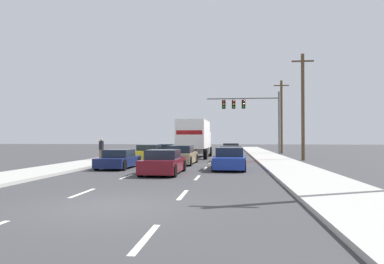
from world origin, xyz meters
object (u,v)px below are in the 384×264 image
object	(u,v)px
car_black	(168,150)
pedestrian_near_corner	(101,149)
box_truck	(195,137)
car_red	(231,154)
car_navy	(119,160)
car_orange	(231,150)
utility_pole_mid	(303,105)
car_tan	(182,156)
traffic_signal_mast	(246,108)
car_maroon	(163,163)
utility_pole_far	(281,116)
car_blue	(230,159)
car_yellow	(150,153)

from	to	relation	value
car_black	pedestrian_near_corner	xyz separation A→B (m)	(-3.83, -8.56, 0.41)
box_truck	car_red	xyz separation A→B (m)	(3.30, -4.48, -1.41)
car_navy	car_orange	world-z (taller)	car_orange
pedestrian_near_corner	utility_pole_mid	bearing A→B (deg)	9.42
car_tan	traffic_signal_mast	size ratio (longest dim) A/B	0.56
car_tan	traffic_signal_mast	xyz separation A→B (m)	(5.11, 14.94, 4.57)
car_orange	car_maroon	bearing A→B (deg)	-100.76
pedestrian_near_corner	car_black	bearing A→B (deg)	65.89
car_navy	traffic_signal_mast	world-z (taller)	traffic_signal_mast
car_orange	utility_pole_far	size ratio (longest dim) A/B	0.52
utility_pole_mid	utility_pole_far	bearing A→B (deg)	89.44
car_black	car_maroon	xyz separation A→B (m)	(3.03, -17.90, 0.00)
utility_pole_mid	car_red	bearing A→B (deg)	-162.01
traffic_signal_mast	pedestrian_near_corner	world-z (taller)	traffic_signal_mast
car_maroon	utility_pole_far	distance (m)	27.44
pedestrian_near_corner	car_navy	bearing A→B (deg)	-60.90
car_maroon	utility_pole_far	size ratio (longest dim) A/B	0.48
car_maroon	utility_pole_mid	xyz separation A→B (m)	(9.37, 12.03, 3.98)
car_orange	traffic_signal_mast	world-z (taller)	traffic_signal_mast
car_tan	car_orange	distance (m)	11.94
car_navy	box_truck	xyz separation A→B (m)	(3.50, 11.54, 1.45)
pedestrian_near_corner	car_blue	bearing A→B (deg)	-31.35
car_yellow	car_orange	xyz separation A→B (m)	(6.77, 7.09, 0.01)
car_black	car_red	xyz separation A→B (m)	(6.48, -7.79, -0.00)
car_maroon	car_blue	bearing A→B (deg)	42.20
car_yellow	utility_pole_mid	xyz separation A→B (m)	(12.69, 0.93, 3.96)
car_navy	car_orange	bearing A→B (deg)	65.78
traffic_signal_mast	utility_pole_far	size ratio (longest dim) A/B	0.92
car_red	utility_pole_far	distance (m)	16.95
traffic_signal_mast	car_tan	bearing A→B (deg)	-108.90
car_yellow	utility_pole_mid	bearing A→B (deg)	4.19
car_blue	car_yellow	bearing A→B (deg)	129.96
car_yellow	traffic_signal_mast	world-z (taller)	traffic_signal_mast
car_tan	utility_pole_far	bearing A→B (deg)	62.97
car_orange	car_red	distance (m)	8.09
car_orange	car_blue	xyz separation A→B (m)	(-0.05, -15.11, -0.02)
car_navy	car_tan	bearing A→B (deg)	48.10
car_navy	utility_pole_far	world-z (taller)	utility_pole_far
car_yellow	car_maroon	bearing A→B (deg)	-73.37
car_yellow	car_orange	bearing A→B (deg)	46.32
car_orange	car_yellow	bearing A→B (deg)	-133.68
car_black	car_orange	distance (m)	6.49
car_tan	pedestrian_near_corner	world-z (taller)	pedestrian_near_corner
box_truck	pedestrian_near_corner	world-z (taller)	box_truck
box_truck	traffic_signal_mast	distance (m)	9.26
car_navy	car_yellow	bearing A→B (deg)	89.69
car_maroon	utility_pole_mid	bearing A→B (deg)	52.07
car_maroon	utility_pole_far	xyz separation A→B (m)	(9.51, 25.43, 3.96)
car_red	car_tan	bearing A→B (deg)	-136.06
car_tan	car_maroon	xyz separation A→B (m)	(0.02, -6.77, -0.04)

